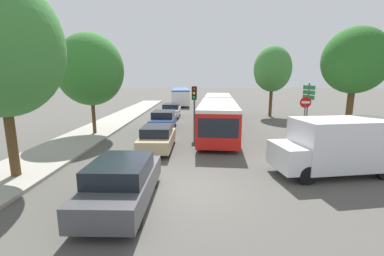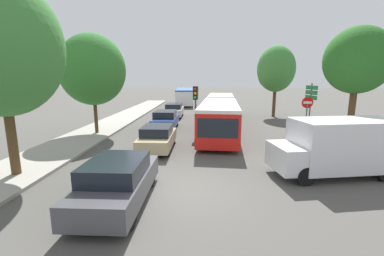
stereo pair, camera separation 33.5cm
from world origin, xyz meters
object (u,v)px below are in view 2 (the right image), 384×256
Objects in this scene: queued_car_graphite at (117,181)px; tree_right_mid at (275,70)px; direction_sign_post at (311,98)px; tree_right_near at (357,63)px; city_bus_rear at (185,95)px; traffic_light at (195,100)px; white_van at (339,146)px; queued_car_tan at (158,138)px; queued_car_white at (174,110)px; articulated_bus at (220,111)px; queued_car_blue at (165,120)px; tree_left_mid at (93,72)px; no_entry_sign at (307,112)px.

tree_right_mid is at bearing -26.84° from queued_car_graphite.
tree_right_near is at bearing 90.75° from direction_sign_post.
traffic_light reaches higher than city_bus_rear.
white_van is at bearing 67.84° from direction_sign_post.
queued_car_tan is at bearing -126.86° from tree_right_mid.
traffic_light is 8.06m from direction_sign_post.
queued_car_white is at bearing -45.05° from direction_sign_post.
tree_right_near is at bearing -86.20° from tree_right_mid.
city_bus_rear reaches higher than queued_car_tan.
tree_right_mid is (5.90, 6.27, 3.39)m from articulated_bus.
queued_car_graphite is 18.65m from queued_car_white.
queued_car_white is 1.11× the size of direction_sign_post.
tree_right_mid is at bearing -55.24° from queued_car_blue.
city_bus_rear is 22.68m from tree_left_mid.
queued_car_graphite is 8.68m from white_van.
city_bus_rear reaches higher than white_van.
tree_left_mid is (-8.82, -3.12, 3.03)m from articulated_bus.
tree_right_near is (1.72, -1.71, 2.87)m from no_entry_sign.
tree_right_near is (2.61, 3.98, 3.50)m from white_van.
queued_car_graphite is (-4.07, -13.11, -0.60)m from articulated_bus.
no_entry_sign is at bearing -112.21° from queued_car_blue.
white_van is at bearing -96.12° from tree_right_mid.
no_entry_sign is at bearing -108.17° from white_van.
articulated_bus is 9.83m from tree_right_near.
traffic_light is 1.21× the size of no_entry_sign.
tree_right_near is at bearing 82.11° from traffic_light.
tree_right_mid is (9.97, 19.38, 3.99)m from queued_car_graphite.
queued_car_graphite is at bearing -46.90° from no_entry_sign.
queued_car_white is (-0.20, -13.32, -0.66)m from city_bus_rear.
tree_left_mid reaches higher than articulated_bus.
queued_car_blue is at bearing 4.36° from queued_car_tan.
no_entry_sign is at bearing -136.98° from queued_car_white.
queued_car_white is at bearing -71.14° from white_van.
queued_car_tan is at bearing -17.15° from traffic_light.
tree_right_mid is at bearing 141.41° from articulated_bus.
queued_car_white is 10.43m from tree_left_mid.
white_van is at bearing -123.26° from tree_right_near.
articulated_bus is at bearing -29.00° from direction_sign_post.
articulated_bus is 2.22× the size of tree_right_mid.
no_entry_sign is (9.09, 8.51, 1.13)m from queued_car_graphite.
queued_car_tan is 6.09m from queued_car_blue.
tree_left_mid is at bearing 118.46° from queued_car_blue.
queued_car_blue is at bearing -179.64° from queued_car_white.
queued_car_white is (-4.32, 5.54, -0.65)m from articulated_bus.
white_van is (8.44, -15.83, 0.54)m from queued_car_white.
tree_left_mid is at bearing 152.90° from queued_car_white.
white_van is at bearing -113.20° from queued_car_tan.
tree_right_near reaches higher than no_entry_sign.
queued_car_blue is at bearing -145.62° from tree_right_mid.
queued_car_white is at bearing -152.43° from traffic_light.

